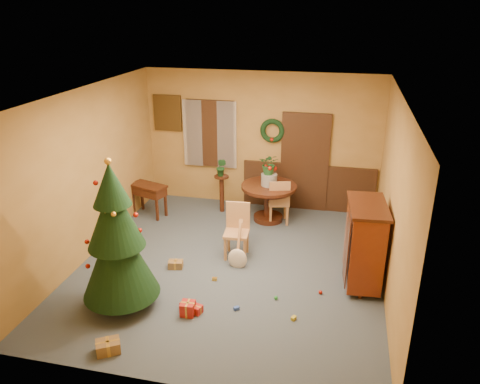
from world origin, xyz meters
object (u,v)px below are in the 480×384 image
(dining_table, at_px, (269,196))
(writing_desk, at_px, (149,192))
(christmas_tree, at_px, (117,239))
(chair_near, at_px, (237,228))
(sideboard, at_px, (364,242))

(dining_table, bearing_deg, writing_desk, -172.92)
(writing_desk, bearing_deg, christmas_tree, -74.10)
(chair_near, xyz_separation_m, sideboard, (2.13, -0.46, 0.21))
(writing_desk, height_order, sideboard, sideboard)
(dining_table, bearing_deg, christmas_tree, -115.56)
(dining_table, xyz_separation_m, writing_desk, (-2.47, -0.31, -0.03))
(dining_table, distance_m, christmas_tree, 3.76)
(dining_table, height_order, chair_near, chair_near)
(dining_table, relative_size, sideboard, 0.82)
(dining_table, bearing_deg, sideboard, -47.39)
(chair_near, relative_size, writing_desk, 1.14)
(dining_table, xyz_separation_m, christmas_tree, (-1.61, -3.36, 0.55))
(christmas_tree, relative_size, sideboard, 1.67)
(chair_near, height_order, writing_desk, chair_near)
(sideboard, bearing_deg, chair_near, 167.78)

